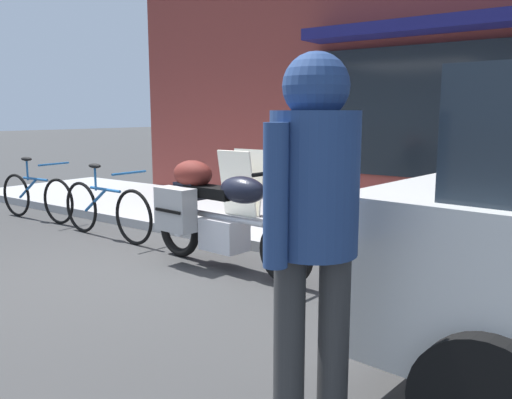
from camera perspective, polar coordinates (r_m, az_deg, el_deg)
The scene contains 6 objects.
ground_plane at distance 5.39m, azimuth -13.04°, elevation -7.56°, with size 80.00×80.00×0.00m, color #373737.
touring_motorcycle at distance 5.26m, azimuth -4.41°, elevation -1.10°, with size 2.07×0.62×1.38m.
parked_bicycle at distance 6.79m, azimuth -15.92°, elevation -1.00°, with size 1.74×0.48×0.92m.
pedestrian_walking at distance 2.26m, azimuth 6.22°, elevation -1.11°, with size 0.44×0.55×1.79m.
sandwich_board_sign at distance 7.35m, azimuth -1.53°, elevation 1.82°, with size 0.55×0.41×0.91m.
second_bicycle_by_cafe at distance 8.28m, azimuth -22.64°, elevation 0.38°, with size 1.64×0.48×0.91m.
Camera 1 is at (3.96, -3.31, 1.55)m, focal length 37.07 mm.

